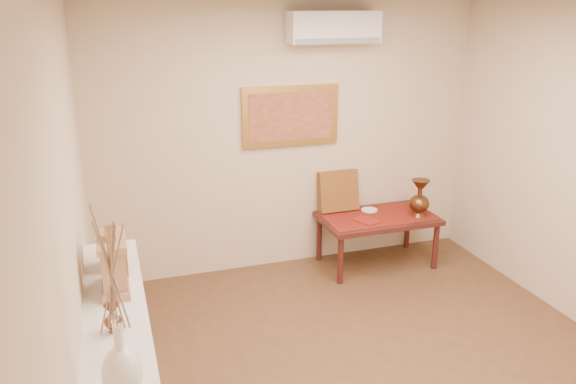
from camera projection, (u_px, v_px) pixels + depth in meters
name	position (u px, v px, depth m)	size (l,w,h in m)	color
wall_back	(290.00, 140.00, 5.70)	(4.00, 0.02, 2.70)	beige
wall_left	(74.00, 254.00, 3.08)	(0.02, 4.50, 2.70)	beige
white_vase	(115.00, 305.00, 2.36)	(0.18, 0.18, 0.95)	white
candlestick	(115.00, 335.00, 2.80)	(0.10, 0.10, 0.21)	silver
brass_urn_small	(112.00, 314.00, 2.99)	(0.09, 0.09, 0.21)	brown
table_cloth	(378.00, 216.00, 5.87)	(1.14, 0.59, 0.01)	maroon
brass_urn_tall	(420.00, 194.00, 5.79)	(0.21, 0.21, 0.48)	brown
plate	(369.00, 210.00, 6.01)	(0.17, 0.17, 0.01)	white
menu	(366.00, 220.00, 5.72)	(0.18, 0.25, 0.01)	maroon
cushion	(338.00, 191.00, 5.96)	(0.43, 0.10, 0.43)	#5A1F12
display_ledge	(122.00, 379.00, 3.41)	(0.37, 2.02, 0.98)	white
mantel_clock	(114.00, 264.00, 3.42)	(0.17, 0.36, 0.41)	tan
wooden_chest	(112.00, 250.00, 3.74)	(0.16, 0.21, 0.24)	tan
low_table	(377.00, 222.00, 5.90)	(1.20, 0.70, 0.55)	#441814
painting	(291.00, 116.00, 5.60)	(1.00, 0.06, 0.60)	#AF8338
ac_unit	(334.00, 27.00, 5.36)	(0.90, 0.25, 0.30)	white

